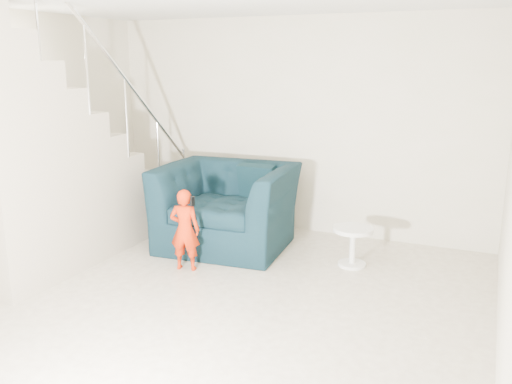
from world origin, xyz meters
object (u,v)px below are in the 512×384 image
Objects in this scene: toddler at (185,230)px; side_table at (353,240)px; staircase at (48,177)px; armchair at (227,206)px.

side_table is at bearing -166.73° from toddler.
side_table is 0.12× the size of staircase.
toddler is 1.79m from side_table.
armchair is 2.01m from staircase.
staircase is at bearing 0.44° from toddler.
armchair is 1.55m from side_table.
toddler is at bearing -152.98° from side_table.
armchair is 0.86m from toddler.
staircase is at bearing -145.69° from armchair.
armchair is 3.45× the size of side_table.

